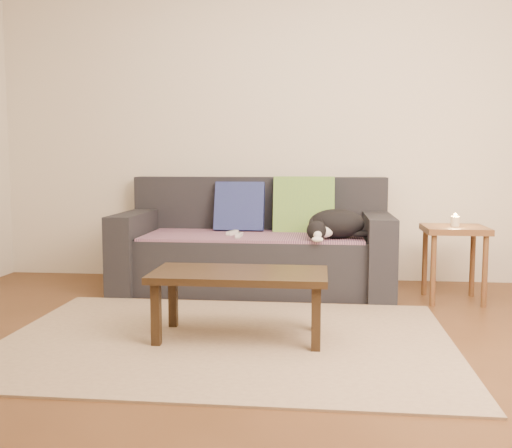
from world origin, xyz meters
name	(u,v)px	position (x,y,z in m)	size (l,w,h in m)	color
ground	(222,349)	(0.00, 0.00, 0.00)	(4.50, 4.50, 0.00)	brown
back_wall	(261,126)	(0.00, 2.00, 1.30)	(4.50, 0.04, 2.60)	beige
sofa	(255,249)	(0.00, 1.57, 0.31)	(2.10, 0.94, 0.87)	#232328
throw_blanket	(254,236)	(0.00, 1.48, 0.43)	(1.66, 0.74, 0.02)	#3E2546
cushion_navy	(240,207)	(-0.14, 1.74, 0.63)	(0.40, 0.10, 0.40)	#191353
cushion_green	(304,208)	(0.38, 1.74, 0.63)	(0.49, 0.12, 0.49)	#0D5649
cat	(335,224)	(0.62, 1.30, 0.54)	(0.50, 0.45, 0.21)	black
wii_remote_a	(239,235)	(-0.09, 1.29, 0.46)	(0.15, 0.04, 0.03)	white
wii_remote_b	(232,233)	(-0.16, 1.43, 0.46)	(0.15, 0.04, 0.03)	white
side_table	(454,240)	(1.47, 1.29, 0.45)	(0.43, 0.43, 0.54)	brown
candle	(455,221)	(1.47, 1.29, 0.58)	(0.06, 0.06, 0.09)	beige
rug	(227,340)	(0.00, 0.15, 0.01)	(2.50, 1.80, 0.01)	tan
coffee_table	(240,280)	(0.07, 0.19, 0.34)	(0.98, 0.49, 0.39)	black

